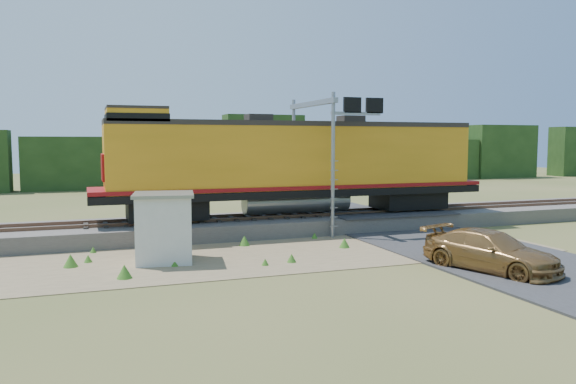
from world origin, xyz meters
name	(u,v)px	position (x,y,z in m)	size (l,w,h in m)	color
ground	(307,253)	(0.00, 0.00, 0.00)	(140.00, 140.00, 0.00)	#475123
ballast	(265,225)	(0.00, 6.00, 0.40)	(70.00, 5.00, 0.80)	slate
rails	(265,216)	(0.00, 6.00, 0.88)	(70.00, 1.54, 0.16)	brown
dirt_shoulder	(259,254)	(-2.00, 0.50, 0.01)	(26.00, 8.00, 0.03)	#8C7754
road	(434,239)	(7.00, 0.74, 0.09)	(7.00, 66.00, 0.86)	#38383A
tree_line_north	(175,158)	(0.00, 38.00, 3.07)	(130.00, 3.00, 6.50)	#1B3613
weed_clumps	(228,258)	(-3.50, 0.10, 0.00)	(15.00, 6.20, 0.56)	#3A7120
locomotive	(291,163)	(1.47, 6.00, 3.68)	(21.38, 3.26, 5.52)	black
shed	(164,227)	(-6.04, 0.31, 1.41)	(2.68, 2.68, 2.78)	silver
signal_gantry	(323,130)	(3.03, 5.33, 5.43)	(2.88, 6.20, 7.25)	gray
car	(491,251)	(5.20, -5.45, 0.76)	(2.12, 5.21, 1.51)	olive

